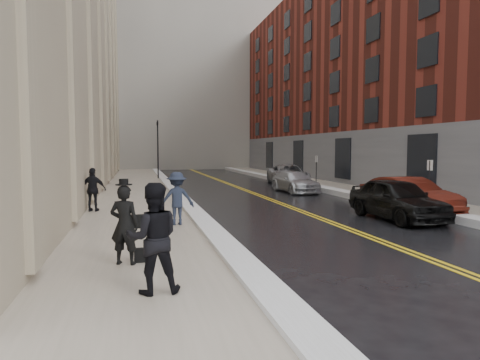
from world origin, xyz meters
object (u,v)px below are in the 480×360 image
car_maroon (409,196)px  pedestrian_c (93,190)px  pedestrian_main (125,225)px  car_silver_far (288,174)px  car_black (397,199)px  pedestrian_a (153,238)px  car_silver_near (295,182)px  pedestrian_b (177,198)px

car_maroon → pedestrian_c: bearing=161.7°
pedestrian_main → car_silver_far: bearing=-99.7°
car_silver_far → pedestrian_main: bearing=-110.7°
car_black → pedestrian_a: pedestrian_a is taller
pedestrian_main → car_black: bearing=-135.8°
car_silver_far → pedestrian_a: size_ratio=2.78×
pedestrian_main → car_silver_near: bearing=-103.7°
car_black → pedestrian_main: (-9.92, -4.69, 0.24)m
car_black → car_silver_near: car_black is taller
car_black → pedestrian_c: size_ratio=2.62×
car_maroon → car_silver_far: size_ratio=0.85×
car_silver_near → pedestrian_main: (-9.92, -15.48, 0.38)m
car_silver_far → pedestrian_main: size_ratio=3.09×
car_black → pedestrian_b: pedestrian_b is taller
car_black → pedestrian_b: bearing=179.3°
car_silver_far → pedestrian_c: 18.01m
pedestrian_a → pedestrian_c: size_ratio=1.10×
car_maroon → pedestrian_main: pedestrian_main is taller
pedestrian_b → pedestrian_c: pedestrian_c is taller
car_maroon → pedestrian_b: pedestrian_b is taller
car_silver_near → pedestrian_b: pedestrian_b is taller
car_maroon → car_silver_near: 9.70m
car_silver_far → pedestrian_a: 25.67m
car_black → car_maroon: car_black is taller
car_black → car_silver_near: (0.00, 10.80, -0.14)m
pedestrian_main → pedestrian_b: bearing=-89.5°
car_silver_far → pedestrian_main: (-11.52, -21.14, 0.28)m
car_silver_near → pedestrian_a: size_ratio=2.30×
car_silver_far → pedestrian_b: 19.17m
car_silver_near → pedestrian_main: 18.39m
pedestrian_a → car_black: bearing=-145.4°
car_silver_far → pedestrian_c: size_ratio=3.05×
car_silver_near → pedestrian_c: 13.27m
car_maroon → pedestrian_b: (-9.70, -1.14, 0.28)m
car_silver_near → car_silver_far: bearing=71.0°
car_silver_near → pedestrian_a: 19.90m
car_black → car_silver_far: 16.53m
car_silver_far → pedestrian_main: pedestrian_main is taller
car_black → car_silver_far: size_ratio=0.86×
car_black → pedestrian_a: size_ratio=2.38×
car_silver_near → pedestrian_c: (-11.38, -6.82, 0.39)m
pedestrian_a → pedestrian_b: (1.04, 6.80, -0.09)m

